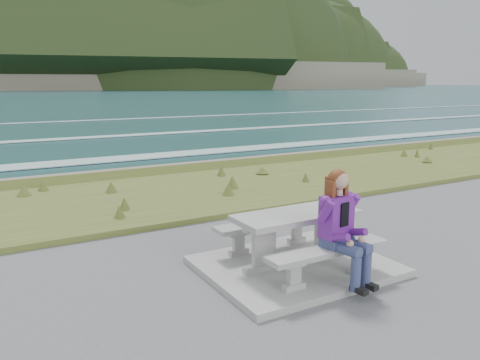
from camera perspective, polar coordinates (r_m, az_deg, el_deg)
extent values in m
cube|color=#999994|center=(6.90, 6.73, -10.38)|extent=(2.60, 2.10, 0.10)
cube|color=#999994|center=(6.58, 2.90, -10.59)|extent=(0.62, 0.12, 0.08)
cube|color=#999994|center=(6.47, 2.93, -8.18)|extent=(0.34, 0.09, 0.51)
cube|color=#999994|center=(6.38, 2.95, -5.68)|extent=(0.62, 0.12, 0.08)
cube|color=#999994|center=(7.18, 10.26, -8.81)|extent=(0.62, 0.12, 0.08)
cube|color=#999994|center=(7.08, 10.35, -6.57)|extent=(0.34, 0.09, 0.51)
cube|color=#999994|center=(7.00, 10.44, -4.28)|extent=(0.62, 0.12, 0.08)
cube|color=#999994|center=(6.65, 6.89, -4.30)|extent=(1.80, 0.75, 0.08)
cube|color=#999994|center=(6.05, 6.57, -12.73)|extent=(0.30, 0.12, 0.08)
cube|color=#999994|center=(5.99, 6.60, -11.42)|extent=(0.17, 0.09, 0.22)
cube|color=#999994|center=(5.93, 6.64, -10.09)|extent=(0.30, 0.12, 0.08)
cube|color=#999994|center=(6.70, 14.16, -10.52)|extent=(0.30, 0.12, 0.08)
cube|color=#999994|center=(6.65, 14.23, -9.32)|extent=(0.17, 0.09, 0.22)
cube|color=#999994|center=(6.59, 14.30, -8.10)|extent=(0.30, 0.12, 0.08)
cube|color=#999994|center=(6.22, 10.71, -8.42)|extent=(1.80, 0.35, 0.07)
cube|color=#999994|center=(7.13, -0.17, -8.75)|extent=(0.30, 0.12, 0.08)
cube|color=#999994|center=(7.08, -0.17, -7.61)|extent=(0.17, 0.09, 0.22)
cube|color=#999994|center=(7.03, -0.17, -6.46)|extent=(0.30, 0.12, 0.08)
cube|color=#999994|center=(7.69, 6.89, -7.28)|extent=(0.30, 0.12, 0.08)
cube|color=#999994|center=(7.65, 6.92, -6.22)|extent=(0.17, 0.09, 0.22)
cube|color=#999994|center=(7.60, 6.95, -5.14)|extent=(0.30, 0.12, 0.08)
cube|color=#999994|center=(7.28, 3.54, -5.22)|extent=(1.80, 0.35, 0.07)
cube|color=#3F521E|center=(11.13, -8.75, -2.09)|extent=(160.00, 4.50, 0.22)
cube|color=#635D4A|center=(13.82, -13.11, 0.45)|extent=(160.00, 0.80, 2.20)
cube|color=silver|center=(19.98, -17.99, -1.48)|extent=(220.00, 3.00, 0.06)
cube|color=silver|center=(27.73, -21.48, 1.87)|extent=(220.00, 2.00, 0.06)
cube|color=silver|center=(39.54, -24.13, 4.39)|extent=(220.00, 1.40, 0.06)
cube|color=silver|center=(57.40, -26.06, 6.22)|extent=(220.00, 1.00, 0.06)
cube|color=#635D4A|center=(360.88, -8.25, 12.39)|extent=(296.14, 193.70, 18.00)
ellipsoid|color=black|center=(360.93, -8.27, 12.87)|extent=(311.77, 210.10, 215.47)
cube|color=#635D4A|center=(534.43, 7.64, 12.17)|extent=(224.66, 148.06, 18.00)
ellipsoid|color=black|center=(534.46, 7.65, 12.49)|extent=(236.23, 161.33, 164.77)
cube|color=#635D4A|center=(714.05, 13.11, 11.85)|extent=(197.87, 126.05, 18.00)
ellipsoid|color=black|center=(714.07, 13.12, 12.09)|extent=(207.79, 137.80, 120.41)
cube|color=navy|center=(6.22, 13.19, -9.81)|extent=(0.49, 0.78, 0.57)
cube|color=#651C8A|center=(6.19, 11.67, -4.35)|extent=(0.46, 0.30, 0.55)
sphere|color=tan|center=(6.06, 12.01, -0.01)|extent=(0.24, 0.24, 0.24)
sphere|color=#5F2915|center=(6.07, 11.83, 0.12)|extent=(0.26, 0.26, 0.26)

